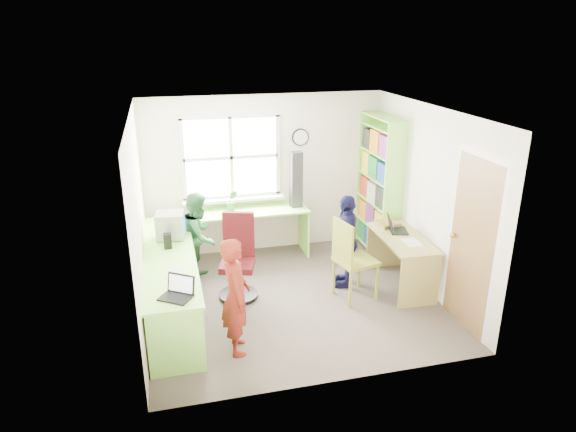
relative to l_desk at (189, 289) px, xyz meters
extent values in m
cube|color=#49403A|center=(1.31, 0.28, -0.47)|extent=(3.60, 3.40, 0.02)
cube|color=white|center=(1.31, 0.28, 1.95)|extent=(3.60, 3.40, 0.02)
cube|color=white|center=(1.31, 1.99, 0.74)|extent=(3.60, 0.02, 2.40)
cube|color=white|center=(1.31, -1.43, 0.74)|extent=(3.60, 0.02, 2.40)
cube|color=white|center=(-0.50, 0.28, 0.74)|extent=(0.02, 3.40, 2.40)
cube|color=white|center=(3.12, 0.28, 0.74)|extent=(0.02, 3.40, 2.40)
cube|color=white|center=(0.81, 1.97, 1.04)|extent=(1.40, 0.01, 1.20)
cube|color=white|center=(0.81, 1.96, 1.04)|extent=(1.48, 0.04, 1.28)
cube|color=olive|center=(3.09, -0.77, 0.54)|extent=(0.02, 0.82, 2.00)
sphere|color=gold|center=(3.06, -0.44, 0.54)|extent=(0.07, 0.07, 0.07)
cylinder|color=black|center=(1.86, 1.96, 1.29)|extent=(0.26, 0.03, 0.26)
cylinder|color=white|center=(1.86, 1.95, 1.29)|extent=(0.22, 0.01, 0.22)
cube|color=#A5FF65|center=(-0.19, 0.38, 0.28)|extent=(0.60, 2.70, 0.03)
cube|color=#A5FF65|center=(1.06, 1.70, 0.28)|extent=(1.65, 0.56, 0.03)
cube|color=#A5FF65|center=(-0.19, 0.38, -0.10)|extent=(0.56, 0.03, 0.72)
cube|color=#A5FF65|center=(-0.19, -0.94, -0.10)|extent=(0.56, 0.03, 0.72)
cube|color=#A5FF65|center=(-0.19, 1.70, -0.10)|extent=(0.56, 0.03, 0.72)
cube|color=#A5FF65|center=(1.86, 1.70, -0.10)|extent=(0.03, 0.52, 0.72)
cube|color=#A5FF65|center=(-0.19, -0.57, -0.10)|extent=(0.54, 0.45, 0.72)
cube|color=tan|center=(2.80, 0.30, 0.23)|extent=(0.62, 1.25, 0.03)
cube|color=tan|center=(2.77, -0.29, -0.12)|extent=(0.53, 0.05, 0.68)
cube|color=tan|center=(2.83, 0.89, -0.12)|extent=(0.53, 0.05, 0.68)
cube|color=#A5FF65|center=(2.96, 0.96, 0.59)|extent=(0.30, 0.02, 2.10)
cube|color=#A5FF65|center=(2.96, 1.96, 0.59)|extent=(0.30, 0.02, 2.10)
cube|color=#A5FF65|center=(2.96, 1.46, 1.63)|extent=(0.30, 1.00, 0.02)
cube|color=#A5FF65|center=(2.96, 1.46, -0.40)|extent=(0.30, 1.00, 0.02)
cube|color=#A5FF65|center=(2.96, 1.46, -0.04)|extent=(0.30, 1.00, 0.02)
cube|color=#A5FF65|center=(2.96, 1.46, 0.34)|extent=(0.30, 1.00, 0.02)
cube|color=#A5FF65|center=(2.96, 1.46, 0.72)|extent=(0.30, 1.00, 0.02)
cube|color=#A5FF65|center=(2.96, 1.46, 1.10)|extent=(0.30, 1.00, 0.02)
cube|color=#A5FF65|center=(2.96, 1.46, 1.48)|extent=(0.30, 1.00, 0.02)
cube|color=red|center=(2.96, 1.16, -0.25)|extent=(0.25, 0.28, 0.27)
cube|color=#1B47A5|center=(2.96, 1.48, -0.24)|extent=(0.25, 0.30, 0.29)
cube|color=#218A3F|center=(2.96, 1.78, -0.23)|extent=(0.25, 0.26, 0.30)
cube|color=yellow|center=(2.96, 1.16, 0.13)|extent=(0.25, 0.28, 0.30)
cube|color=#82378A|center=(2.96, 1.48, 0.14)|extent=(0.25, 0.30, 0.32)
cube|color=orange|center=(2.96, 1.78, 0.12)|extent=(0.25, 0.26, 0.29)
cube|color=#292929|center=(2.96, 1.16, 0.52)|extent=(0.25, 0.28, 0.32)
cube|color=silver|center=(2.96, 1.48, 0.50)|extent=(0.25, 0.30, 0.29)
cube|color=red|center=(2.96, 1.78, 0.51)|extent=(0.25, 0.26, 0.30)
cube|color=#1B47A5|center=(2.96, 1.16, 0.88)|extent=(0.25, 0.28, 0.29)
cube|color=#218A3F|center=(2.96, 1.48, 0.89)|extent=(0.25, 0.30, 0.30)
cube|color=yellow|center=(2.96, 1.78, 0.90)|extent=(0.25, 0.26, 0.32)
cube|color=#82378A|center=(2.96, 1.16, 1.27)|extent=(0.25, 0.28, 0.30)
cube|color=orange|center=(2.96, 1.48, 1.28)|extent=(0.25, 0.30, 0.32)
cube|color=#292929|center=(2.96, 1.78, 1.26)|extent=(0.25, 0.26, 0.29)
cylinder|color=black|center=(0.64, 0.51, -0.43)|extent=(0.63, 0.63, 0.05)
cylinder|color=black|center=(0.64, 0.51, -0.22)|extent=(0.07, 0.07, 0.38)
cube|color=#460D11|center=(0.64, 0.51, 0.00)|extent=(0.52, 0.52, 0.08)
cube|color=#460D11|center=(0.69, 0.70, 0.34)|extent=(0.40, 0.19, 0.60)
cylinder|color=#969D34|center=(1.95, -0.08, -0.21)|extent=(0.05, 0.05, 0.50)
cylinder|color=#969D34|center=(2.34, 0.00, -0.21)|extent=(0.05, 0.05, 0.50)
cylinder|color=#969D34|center=(1.86, 0.30, -0.21)|extent=(0.05, 0.05, 0.50)
cylinder|color=#969D34|center=(2.25, 0.39, -0.21)|extent=(0.05, 0.05, 0.50)
cube|color=#969D34|center=(2.10, 0.15, 0.05)|extent=(0.55, 0.55, 0.04)
cube|color=#969D34|center=(1.90, 0.11, 0.34)|extent=(0.13, 0.44, 0.55)
cube|color=#99989C|center=(-0.15, 0.90, 0.30)|extent=(0.28, 0.23, 0.02)
cube|color=#99989C|center=(-0.15, 0.90, 0.47)|extent=(0.38, 0.35, 0.33)
cube|color=#3F72F2|center=(0.02, 0.88, 0.47)|extent=(0.04, 0.27, 0.24)
cube|color=black|center=(-0.16, -0.72, 0.30)|extent=(0.38, 0.36, 0.02)
cube|color=black|center=(-0.10, -0.62, 0.40)|extent=(0.28, 0.22, 0.20)
cube|color=white|center=(-0.10, -0.63, 0.40)|extent=(0.24, 0.18, 0.16)
cube|color=black|center=(2.84, 0.51, 0.26)|extent=(0.30, 0.35, 0.02)
cube|color=black|center=(2.73, 0.54, 0.36)|extent=(0.13, 0.31, 0.20)
cube|color=#3F72F2|center=(2.74, 0.53, 0.36)|extent=(0.10, 0.27, 0.16)
cube|color=black|center=(-0.20, 0.58, 0.39)|extent=(0.09, 0.09, 0.19)
cube|color=black|center=(-0.20, 1.08, 0.39)|extent=(0.12, 0.12, 0.20)
cube|color=black|center=(1.73, 1.71, 0.71)|extent=(0.18, 0.16, 0.84)
cube|color=red|center=(2.78, 0.74, 0.28)|extent=(0.32, 0.32, 0.06)
cube|color=silver|center=(-0.15, -0.14, 0.30)|extent=(0.24, 0.30, 0.00)
cube|color=silver|center=(2.83, 0.11, 0.25)|extent=(0.20, 0.27, 0.00)
imported|color=#2A6628|center=(0.76, 1.75, 0.45)|extent=(0.18, 0.15, 0.32)
imported|color=maroon|center=(0.45, -0.64, 0.19)|extent=(0.33, 0.49, 1.30)
imported|color=#2E753B|center=(0.22, 1.17, 0.17)|extent=(0.66, 0.74, 1.25)
imported|color=#161542|center=(2.10, 0.51, 0.18)|extent=(0.55, 0.81, 1.27)
camera|label=1|loc=(-0.18, -5.37, 2.83)|focal=32.00mm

